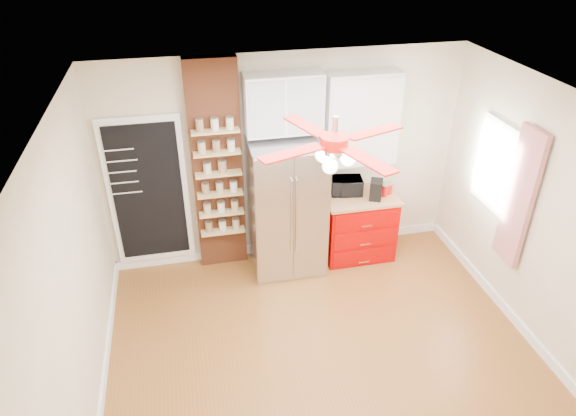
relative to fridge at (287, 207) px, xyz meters
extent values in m
plane|color=brown|center=(0.05, -1.63, -0.88)|extent=(4.50, 4.50, 0.00)
plane|color=white|center=(0.05, -1.63, 1.83)|extent=(4.50, 4.50, 0.00)
cube|color=beige|center=(0.05, 0.37, 0.48)|extent=(4.50, 0.02, 2.70)
cube|color=beige|center=(-2.20, -1.63, 0.48)|extent=(0.02, 4.00, 2.70)
cube|color=beige|center=(2.30, -1.63, 0.48)|extent=(0.02, 4.00, 2.70)
cube|color=white|center=(-1.65, 0.34, 0.23)|extent=(0.95, 0.04, 1.95)
cube|color=black|center=(-1.65, 0.32, 0.23)|extent=(0.82, 0.02, 1.78)
cube|color=brown|center=(-0.80, 0.29, 0.48)|extent=(0.60, 0.16, 2.70)
cube|color=#A8A8AC|center=(0.00, 0.00, 0.00)|extent=(0.90, 0.70, 1.75)
cube|color=white|center=(0.00, 0.20, 1.27)|extent=(0.90, 0.35, 0.70)
cube|color=#AE0000|center=(0.97, 0.05, -0.45)|extent=(0.90, 0.60, 0.86)
cube|color=#B57B4F|center=(0.97, 0.05, 0.01)|extent=(0.94, 0.64, 0.04)
cube|color=white|center=(0.97, 0.22, 1.00)|extent=(0.90, 0.30, 1.15)
cube|color=white|center=(2.28, -0.73, 0.68)|extent=(0.04, 0.75, 1.05)
cube|color=red|center=(2.23, -1.28, 0.57)|extent=(0.06, 0.40, 1.55)
cylinder|color=silver|center=(0.05, -1.63, 1.68)|extent=(0.05, 0.05, 0.20)
cylinder|color=#9E0F09|center=(0.05, -1.63, 1.56)|extent=(0.24, 0.24, 0.10)
sphere|color=white|center=(0.05, -1.63, 1.40)|extent=(0.13, 0.13, 0.13)
imported|color=black|center=(0.81, 0.15, 0.13)|extent=(0.43, 0.32, 0.22)
cube|color=black|center=(1.13, -0.06, 0.15)|extent=(0.22, 0.24, 0.25)
cylinder|color=red|center=(1.27, -0.01, 0.10)|extent=(0.13, 0.13, 0.15)
cylinder|color=#A71409|center=(1.34, 0.04, 0.10)|extent=(0.11, 0.11, 0.14)
cylinder|color=beige|center=(-0.93, 0.16, 0.56)|extent=(0.11, 0.11, 0.13)
cylinder|color=#9C734F|center=(-0.75, 0.16, 0.57)|extent=(0.13, 0.13, 0.14)
camera|label=1|loc=(-1.15, -5.35, 3.22)|focal=32.00mm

